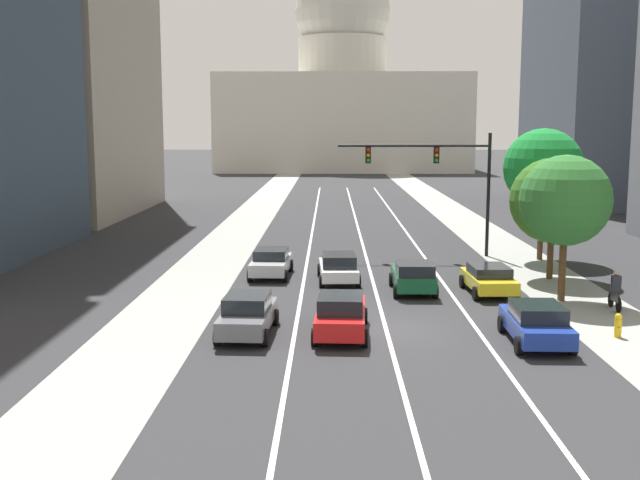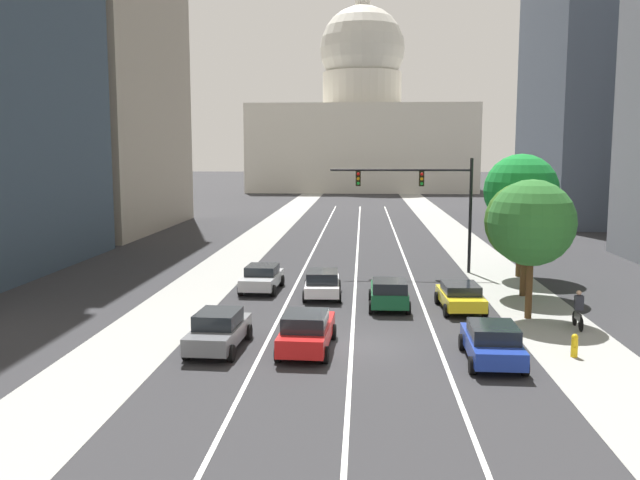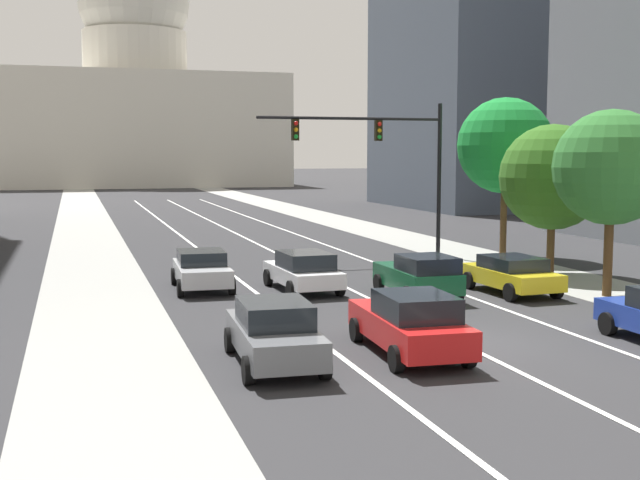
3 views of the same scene
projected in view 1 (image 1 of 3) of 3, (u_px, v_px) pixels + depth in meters
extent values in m
plane|color=#2B2B2D|center=(354.00, 214.00, 69.33)|extent=(400.00, 400.00, 0.00)
cube|color=gray|center=(249.00, 220.00, 64.50)|extent=(3.99, 130.00, 0.01)
cube|color=gray|center=(464.00, 220.00, 64.26)|extent=(3.99, 130.00, 0.01)
cube|color=white|center=(311.00, 237.00, 54.53)|extent=(0.16, 90.00, 0.01)
cube|color=white|center=(361.00, 237.00, 54.48)|extent=(0.16, 90.00, 0.01)
cube|color=white|center=(410.00, 237.00, 54.44)|extent=(0.16, 90.00, 0.01)
cube|color=beige|center=(342.00, 123.00, 138.79)|extent=(43.83, 23.39, 16.78)
cylinder|color=beige|center=(343.00, 57.00, 137.10)|extent=(15.64, 15.64, 6.61)
sphere|color=beige|center=(343.00, 11.00, 135.95)|extent=(16.73, 16.73, 16.73)
cube|color=#B2B5BA|center=(271.00, 265.00, 40.11)|extent=(1.99, 4.32, 0.62)
cube|color=black|center=(271.00, 254.00, 40.13)|extent=(1.75, 2.10, 0.50)
cylinder|color=black|center=(258.00, 265.00, 41.63)|extent=(0.25, 0.65, 0.64)
cylinder|color=black|center=(291.00, 266.00, 41.53)|extent=(0.25, 0.65, 0.64)
cylinder|color=black|center=(250.00, 275.00, 38.78)|extent=(0.25, 0.65, 0.64)
cylinder|color=black|center=(285.00, 276.00, 38.68)|extent=(0.25, 0.65, 0.64)
cube|color=red|center=(341.00, 317.00, 28.88)|extent=(1.99, 4.83, 0.69)
cube|color=black|center=(341.00, 303.00, 28.29)|extent=(1.73, 2.22, 0.60)
cylinder|color=black|center=(320.00, 315.00, 30.58)|extent=(0.25, 0.65, 0.64)
cylinder|color=black|center=(365.00, 316.00, 30.47)|extent=(0.25, 0.65, 0.64)
cylinder|color=black|center=(315.00, 337.00, 27.38)|extent=(0.25, 0.65, 0.64)
cylinder|color=black|center=(365.00, 338.00, 27.28)|extent=(0.25, 0.65, 0.64)
cube|color=yellow|center=(489.00, 281.00, 35.93)|extent=(2.00, 4.21, 0.58)
cube|color=black|center=(489.00, 270.00, 35.80)|extent=(1.77, 2.26, 0.45)
cylinder|color=black|center=(463.00, 281.00, 37.34)|extent=(0.25, 0.65, 0.64)
cylinder|color=black|center=(500.00, 281.00, 37.39)|extent=(0.25, 0.65, 0.64)
cylinder|color=black|center=(476.00, 294.00, 34.55)|extent=(0.25, 0.65, 0.64)
cylinder|color=black|center=(516.00, 293.00, 34.61)|extent=(0.25, 0.65, 0.64)
cube|color=slate|center=(248.00, 318.00, 28.79)|extent=(1.93, 4.51, 0.66)
cube|color=black|center=(247.00, 302.00, 28.63)|extent=(1.68, 2.17, 0.58)
cylinder|color=black|center=(232.00, 316.00, 30.38)|extent=(0.25, 0.65, 0.64)
cylinder|color=black|center=(275.00, 317.00, 30.28)|extent=(0.25, 0.65, 0.64)
cylinder|color=black|center=(217.00, 337.00, 27.41)|extent=(0.25, 0.65, 0.64)
cylinder|color=black|center=(265.00, 338.00, 27.30)|extent=(0.25, 0.65, 0.64)
cube|color=#1E389E|center=(536.00, 326.00, 27.70)|extent=(1.91, 4.39, 0.62)
cube|color=black|center=(538.00, 312.00, 27.41)|extent=(1.72, 2.20, 0.55)
cylinder|color=black|center=(502.00, 324.00, 29.24)|extent=(0.23, 0.64, 0.64)
cylinder|color=black|center=(550.00, 324.00, 29.18)|extent=(0.23, 0.64, 0.64)
cylinder|color=black|center=(519.00, 346.00, 26.31)|extent=(0.23, 0.64, 0.64)
cylinder|color=black|center=(573.00, 346.00, 26.25)|extent=(0.23, 0.64, 0.64)
cube|color=silver|center=(338.00, 270.00, 38.76)|extent=(1.98, 4.45, 0.55)
cube|color=black|center=(339.00, 260.00, 38.35)|extent=(1.74, 2.30, 0.59)
cylinder|color=black|center=(320.00, 270.00, 40.25)|extent=(0.25, 0.65, 0.64)
cylinder|color=black|center=(354.00, 270.00, 40.30)|extent=(0.25, 0.65, 0.64)
cylinder|color=black|center=(321.00, 281.00, 37.30)|extent=(0.25, 0.65, 0.64)
cylinder|color=black|center=(358.00, 281.00, 37.36)|extent=(0.25, 0.65, 0.64)
cube|color=#14512D|center=(413.00, 278.00, 36.36)|extent=(1.82, 4.09, 0.70)
cube|color=black|center=(415.00, 269.00, 35.37)|extent=(1.66, 2.03, 0.53)
cylinder|color=black|center=(391.00, 279.00, 37.80)|extent=(0.22, 0.64, 0.64)
cylinder|color=black|center=(428.00, 279.00, 37.77)|extent=(0.22, 0.64, 0.64)
cylinder|color=black|center=(396.00, 291.00, 35.05)|extent=(0.22, 0.64, 0.64)
cylinder|color=black|center=(435.00, 291.00, 35.02)|extent=(0.22, 0.64, 0.64)
cylinder|color=black|center=(488.00, 195.00, 45.99)|extent=(0.20, 0.20, 7.38)
cylinder|color=black|center=(414.00, 146.00, 45.62)|extent=(8.99, 0.14, 0.14)
cube|color=black|center=(436.00, 155.00, 45.68)|extent=(0.32, 0.28, 0.96)
sphere|color=red|center=(437.00, 150.00, 45.49)|extent=(0.20, 0.20, 0.20)
sphere|color=orange|center=(437.00, 155.00, 45.54)|extent=(0.20, 0.20, 0.20)
sphere|color=green|center=(437.00, 160.00, 45.58)|extent=(0.20, 0.20, 0.20)
cube|color=black|center=(368.00, 155.00, 45.74)|extent=(0.32, 0.28, 0.96)
sphere|color=red|center=(368.00, 150.00, 45.55)|extent=(0.20, 0.20, 0.20)
sphere|color=orange|center=(368.00, 155.00, 45.59)|extent=(0.20, 0.20, 0.20)
sphere|color=green|center=(368.00, 160.00, 45.63)|extent=(0.20, 0.20, 0.20)
cylinder|color=yellow|center=(618.00, 328.00, 28.49)|extent=(0.26, 0.26, 0.70)
sphere|color=yellow|center=(619.00, 317.00, 28.43)|extent=(0.26, 0.26, 0.26)
cylinder|color=yellow|center=(620.00, 328.00, 28.33)|extent=(0.10, 0.12, 0.10)
cylinder|color=black|center=(619.00, 305.00, 32.24)|extent=(0.08, 0.66, 0.66)
cylinder|color=black|center=(611.00, 300.00, 33.27)|extent=(0.08, 0.66, 0.66)
cube|color=black|center=(615.00, 297.00, 32.73)|extent=(0.10, 1.00, 0.36)
cube|color=#262833|center=(616.00, 283.00, 32.59)|extent=(0.37, 0.30, 0.64)
sphere|color=tan|center=(616.00, 273.00, 32.59)|extent=(0.22, 0.22, 0.22)
cylinder|color=#51381E|center=(541.00, 228.00, 45.04)|extent=(0.32, 0.32, 3.77)
sphere|color=#198532|center=(543.00, 168.00, 44.54)|extent=(4.58, 4.58, 4.58)
cylinder|color=#51381E|center=(550.00, 255.00, 39.38)|extent=(0.32, 0.32, 2.53)
sphere|color=#30641D|center=(553.00, 200.00, 38.97)|extent=(4.32, 4.32, 4.32)
cylinder|color=#51381E|center=(562.00, 267.00, 34.33)|extent=(0.32, 0.32, 3.12)
sphere|color=#2D6F2D|center=(565.00, 200.00, 33.90)|extent=(4.02, 4.02, 4.02)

